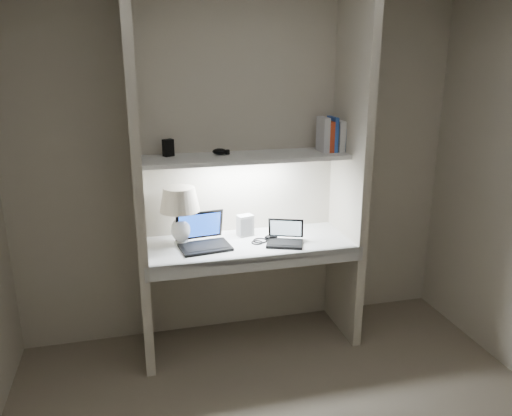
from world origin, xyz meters
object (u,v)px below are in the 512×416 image
object	(u,v)px
laptop_main	(203,239)
book_row	(335,135)
table_lamp	(180,206)
laptop_netbook	(285,238)
speaker	(245,225)

from	to	relation	value
laptop_main	book_row	world-z (taller)	book_row
laptop_main	book_row	distance (m)	1.18
laptop_main	table_lamp	bearing A→B (deg)	141.95
laptop_main	book_row	bearing A→B (deg)	-1.65
table_lamp	book_row	xyz separation A→B (m)	(1.11, 0.01, 0.44)
table_lamp	book_row	distance (m)	1.19
laptop_netbook	book_row	size ratio (longest dim) A/B	1.26
book_row	laptop_netbook	bearing A→B (deg)	-156.00
laptop_netbook	speaker	xyz separation A→B (m)	(-0.23, 0.22, 0.04)
table_lamp	book_row	world-z (taller)	book_row
laptop_main	laptop_netbook	size ratio (longest dim) A/B	1.20
table_lamp	speaker	world-z (taller)	table_lamp
laptop_netbook	book_row	bearing A→B (deg)	45.12
laptop_main	book_row	size ratio (longest dim) A/B	1.51
laptop_main	book_row	xyz separation A→B (m)	(0.97, 0.10, 0.66)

